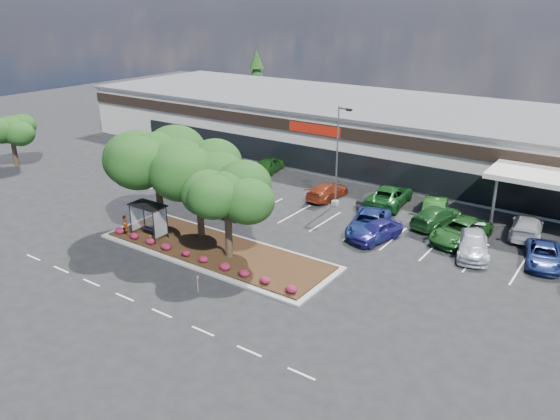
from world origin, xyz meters
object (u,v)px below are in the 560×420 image
Objects in this scene: car_1 at (228,194)px; car_0 at (180,180)px; light_pole at (338,163)px; survey_stake at (198,282)px.

car_0 is at bearing 176.67° from car_1.
car_1 is at bearing -14.77° from car_0.
light_pole is 18.57m from survey_stake.
survey_stake is (0.53, -18.29, -3.11)m from light_pole.
car_1 is (-8.80, 13.41, 0.12)m from survey_stake.
car_0 is at bearing -163.37° from light_pole.
survey_stake is 0.20× the size of car_1.
light_pole reaches higher than car_1.
survey_stake is at bearing -55.55° from car_1.
light_pole reaches higher than car_0.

